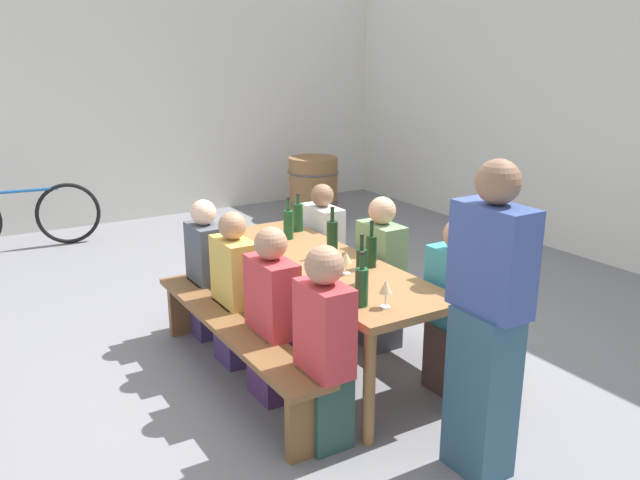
% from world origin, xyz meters
% --- Properties ---
extents(ground_plane, '(24.00, 24.00, 0.00)m').
position_xyz_m(ground_plane, '(0.00, 0.00, 0.00)').
color(ground_plane, slate).
extents(side_wall, '(0.20, 7.94, 3.20)m').
position_xyz_m(side_wall, '(-4.80, 0.00, 1.60)').
color(side_wall, silver).
rests_on(side_wall, ground).
extents(tasting_table, '(2.20, 0.72, 0.75)m').
position_xyz_m(tasting_table, '(0.00, 0.00, 0.67)').
color(tasting_table, olive).
rests_on(tasting_table, ground).
extents(bench_near, '(2.10, 0.30, 0.45)m').
position_xyz_m(bench_near, '(0.00, -0.66, 0.36)').
color(bench_near, brown).
rests_on(bench_near, ground).
extents(bench_far, '(2.10, 0.30, 0.45)m').
position_xyz_m(bench_far, '(0.00, 0.66, 0.36)').
color(bench_far, brown).
rests_on(bench_far, ground).
extents(wine_bottle_0, '(0.08, 0.08, 0.30)m').
position_xyz_m(wine_bottle_0, '(-0.75, 0.25, 0.87)').
color(wine_bottle_0, '#194723').
rests_on(wine_bottle_0, tasting_table).
extents(wine_bottle_1, '(0.07, 0.07, 0.32)m').
position_xyz_m(wine_bottle_1, '(0.53, -0.02, 0.87)').
color(wine_bottle_1, '#143319').
rests_on(wine_bottle_1, tasting_table).
extents(wine_bottle_2, '(0.07, 0.07, 0.32)m').
position_xyz_m(wine_bottle_2, '(0.28, 0.23, 0.87)').
color(wine_bottle_2, '#143319').
rests_on(wine_bottle_2, tasting_table).
extents(wine_bottle_3, '(0.08, 0.08, 0.32)m').
position_xyz_m(wine_bottle_3, '(-0.59, 0.08, 0.87)').
color(wine_bottle_3, '#194723').
rests_on(wine_bottle_3, tasting_table).
extents(wine_bottle_4, '(0.08, 0.08, 0.35)m').
position_xyz_m(wine_bottle_4, '(-0.06, 0.14, 0.88)').
color(wine_bottle_4, '#143319').
rests_on(wine_bottle_4, tasting_table).
extents(wine_bottle_5, '(0.08, 0.08, 0.32)m').
position_xyz_m(wine_bottle_5, '(0.81, -0.22, 0.87)').
color(wine_bottle_5, '#194723').
rests_on(wine_bottle_5, tasting_table).
extents(wine_glass_0, '(0.08, 0.08, 0.15)m').
position_xyz_m(wine_glass_0, '(0.31, 0.01, 0.86)').
color(wine_glass_0, silver).
rests_on(wine_glass_0, tasting_table).
extents(wine_glass_1, '(0.08, 0.08, 0.16)m').
position_xyz_m(wine_glass_1, '(0.91, -0.12, 0.87)').
color(wine_glass_1, silver).
rests_on(wine_glass_1, tasting_table).
extents(seated_guest_near_0, '(0.35, 0.24, 1.08)m').
position_xyz_m(seated_guest_near_0, '(-0.83, -0.51, 0.51)').
color(seated_guest_near_0, '#3D2F61').
rests_on(seated_guest_near_0, ground).
extents(seated_guest_near_1, '(0.39, 0.24, 1.10)m').
position_xyz_m(seated_guest_near_1, '(-0.30, -0.51, 0.52)').
color(seated_guest_near_1, '#452E68').
rests_on(seated_guest_near_1, ground).
extents(seated_guest_near_2, '(0.40, 0.24, 1.13)m').
position_xyz_m(seated_guest_near_2, '(0.27, -0.51, 0.53)').
color(seated_guest_near_2, '#4C2A5C').
rests_on(seated_guest_near_2, ground).
extents(seated_guest_near_3, '(0.35, 0.24, 1.17)m').
position_xyz_m(seated_guest_near_3, '(0.88, -0.51, 0.57)').
color(seated_guest_near_3, '#284A42').
rests_on(seated_guest_near_3, ground).
extents(seated_guest_far_0, '(0.41, 0.24, 1.09)m').
position_xyz_m(seated_guest_far_0, '(-0.81, 0.51, 0.51)').
color(seated_guest_far_0, '#2A5355').
rests_on(seated_guest_far_0, ground).
extents(seated_guest_far_1, '(0.37, 0.24, 1.14)m').
position_xyz_m(seated_guest_far_1, '(0.01, 0.51, 0.54)').
color(seated_guest_far_1, '#41454C').
rests_on(seated_guest_far_1, ground).
extents(seated_guest_far_2, '(0.39, 0.24, 1.16)m').
position_xyz_m(seated_guest_far_2, '(0.80, 0.51, 0.55)').
color(seated_guest_far_2, '#4E3A33').
rests_on(seated_guest_far_2, ground).
extents(standing_host, '(0.42, 0.24, 1.66)m').
position_xyz_m(standing_host, '(1.51, 0.06, 0.81)').
color(standing_host, '#2F5369').
rests_on(standing_host, ground).
extents(wine_barrel, '(0.68, 0.68, 0.78)m').
position_xyz_m(wine_barrel, '(-3.70, 2.14, 0.39)').
color(wine_barrel, olive).
rests_on(wine_barrel, ground).
extents(parked_bicycle_0, '(0.31, 1.73, 0.90)m').
position_xyz_m(parked_bicycle_0, '(-4.07, -1.45, 0.37)').
color(parked_bicycle_0, black).
rests_on(parked_bicycle_0, ground).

